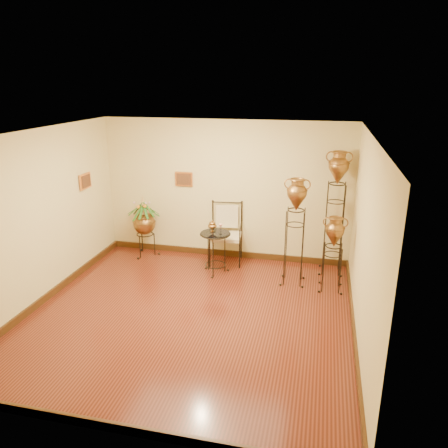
% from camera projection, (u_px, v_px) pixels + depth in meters
% --- Properties ---
extents(ground, '(5.00, 5.00, 0.00)m').
position_uv_depth(ground, '(190.00, 314.00, 6.86)').
color(ground, maroon).
rests_on(ground, ground).
extents(room_shell, '(5.02, 5.02, 2.81)m').
position_uv_depth(room_shell, '(187.00, 209.00, 6.33)').
color(room_shell, beige).
rests_on(room_shell, ground).
extents(amphora_tall, '(0.58, 0.58, 2.34)m').
position_uv_depth(amphora_tall, '(335.00, 212.00, 8.02)').
color(amphora_tall, black).
rests_on(amphora_tall, ground).
extents(amphora_mid, '(0.53, 0.53, 1.95)m').
position_uv_depth(amphora_mid, '(295.00, 231.00, 7.65)').
color(amphora_mid, black).
rests_on(amphora_mid, ground).
extents(amphora_short, '(0.49, 0.49, 1.35)m').
position_uv_depth(amphora_short, '(333.00, 253.00, 7.50)').
color(amphora_short, black).
rests_on(amphora_short, ground).
extents(planter_urn, '(0.94, 0.94, 1.34)m').
position_uv_depth(planter_urn, '(144.00, 221.00, 8.96)').
color(planter_urn, black).
rests_on(planter_urn, ground).
extents(armchair, '(0.75, 0.71, 1.20)m').
position_uv_depth(armchair, '(226.00, 234.00, 8.64)').
color(armchair, black).
rests_on(armchair, ground).
extents(side_table, '(0.61, 0.61, 1.02)m').
position_uv_depth(side_table, '(215.00, 252.00, 8.22)').
color(side_table, black).
rests_on(side_table, ground).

